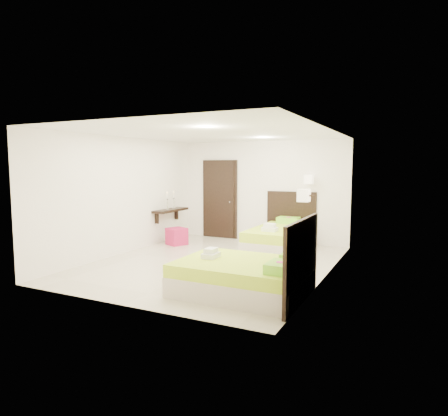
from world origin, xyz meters
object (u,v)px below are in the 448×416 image
at_px(bed_single, 279,237).
at_px(nightstand, 301,241).
at_px(bed_double, 246,275).
at_px(ottoman, 177,236).

xyz_separation_m(bed_single, nightstand, (0.41, 0.41, -0.13)).
xyz_separation_m(bed_single, bed_double, (0.55, -3.28, -0.03)).
height_order(bed_single, nightstand, bed_single).
distance_m(bed_single, ottoman, 2.56).
xyz_separation_m(bed_double, ottoman, (-3.06, 2.80, -0.08)).
height_order(bed_single, bed_double, bed_single).
bearing_deg(bed_double, bed_single, 99.52).
height_order(bed_double, nightstand, bed_double).
bearing_deg(bed_double, ottoman, 137.55).
relative_size(bed_double, ottoman, 4.61).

